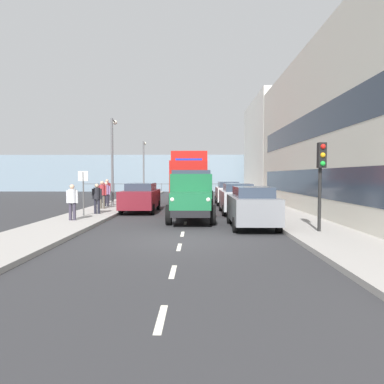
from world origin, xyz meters
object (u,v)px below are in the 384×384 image
Objects in this scene: car_maroon_oppositeside_0 at (141,197)px; lamp_post_promenade at (113,153)px; traffic_light_near at (321,167)px; pedestrian_couple_b at (72,199)px; pedestrian_in_dark_coat at (107,189)px; car_grey_kerbside_near at (252,206)px; street_sign at (83,185)px; lorry_cargo_red at (190,177)px; car_white_kerbside_2 at (228,193)px; pedestrian_near_railing at (106,192)px; car_silver_kerbside_1 at (237,198)px; pedestrian_by_lamp at (102,192)px; lamp_post_far at (144,163)px; truck_vintage_green at (191,197)px; pedestrian_couple_a at (97,196)px.

lamp_post_promenade reaches higher than car_maroon_oppositeside_0.
car_maroon_oppositeside_0 is 11.42m from traffic_light_near.
pedestrian_in_dark_coat reaches higher than pedestrian_couple_b.
pedestrian_in_dark_coat is (8.83, -10.79, 0.29)m from car_grey_kerbside_near.
car_grey_kerbside_near is 1.82× the size of street_sign.
car_white_kerbside_2 is (-2.84, -0.23, -1.18)m from lorry_cargo_red.
lamp_post_promenade reaches higher than pedestrian_near_railing.
car_grey_kerbside_near is at bearing 131.95° from car_maroon_oppositeside_0.
lamp_post_promenade is at bearing -25.41° from car_silver_kerbside_1.
pedestrian_by_lamp is 14.74m from lamp_post_far.
pedestrian_in_dark_coat is at bearing 84.18° from lamp_post_far.
car_white_kerbside_2 is at bearing -174.87° from pedestrian_in_dark_coat.
car_maroon_oppositeside_0 is at bearing 140.24° from pedestrian_near_railing.
car_grey_kerbside_near is at bearing 104.03° from lorry_cargo_red.
car_grey_kerbside_near is at bearing 141.28° from truck_vintage_green.
street_sign reaches higher than car_grey_kerbside_near.
pedestrian_couple_a is (5.04, -1.86, -0.10)m from truck_vintage_green.
car_maroon_oppositeside_0 is at bearing 43.19° from car_white_kerbside_2.
pedestrian_couple_a is 0.94× the size of pedestrian_by_lamp.
lorry_cargo_red is at bearing -75.97° from car_grey_kerbside_near.
pedestrian_in_dark_coat is (8.83, 0.79, 0.30)m from car_white_kerbside_2.
pedestrian_couple_a is at bearing -20.27° from truck_vintage_green.
lorry_cargo_red is 3.08m from car_white_kerbside_2.
lorry_cargo_red is at bearing -119.00° from car_maroon_oppositeside_0.
pedestrian_by_lamp is at bearing 88.59° from lamp_post_far.
car_silver_kerbside_1 is at bearing 115.99° from lamp_post_far.
lamp_post_promenade reaches higher than lamp_post_far.
pedestrian_couple_b is at bearing 83.05° from pedestrian_couple_a.
pedestrian_near_railing is 2.37m from pedestrian_in_dark_coat.
pedestrian_couple_a is 17.61m from lamp_post_far.
car_white_kerbside_2 is 7.74m from car_maroon_oppositeside_0.
car_grey_kerbside_near and car_maroon_oppositeside_0 have the same top height.
truck_vintage_green is at bearing -38.72° from car_grey_kerbside_near.
car_silver_kerbside_1 is 1.13× the size of car_white_kerbside_2.
car_silver_kerbside_1 is 8.82m from pedestrian_near_railing.
pedestrian_couple_b is at bearing 95.30° from pedestrian_in_dark_coat.
lamp_post_far is at bearing -74.96° from truck_vintage_green.
pedestrian_couple_a is at bearing -27.25° from car_grey_kerbside_near.
pedestrian_couple_b is 1.91m from street_sign.
pedestrian_near_railing is at bearing -81.44° from pedestrian_couple_a.
street_sign reaches higher than pedestrian_couple_b.
car_white_kerbside_2 is at bearing -136.81° from car_maroon_oppositeside_0.
car_white_kerbside_2 is 1.70× the size of street_sign.
car_silver_kerbside_1 is 10.31m from pedestrian_in_dark_coat.
pedestrian_couple_a is (7.60, -3.91, 0.19)m from car_grey_kerbside_near.
lorry_cargo_red reaches higher than car_grey_kerbside_near.
lorry_cargo_red is at bearing 116.14° from lamp_post_far.
pedestrian_by_lamp is (0.51, -2.90, 0.07)m from pedestrian_couple_a.
car_white_kerbside_2 is 8.81m from lamp_post_promenade.
lamp_post_far is (-0.18, -20.19, 2.40)m from pedestrian_couple_b.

